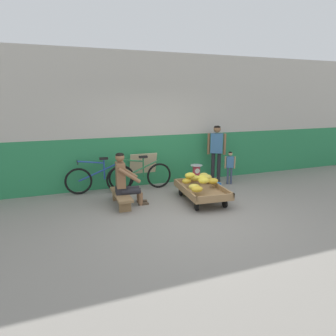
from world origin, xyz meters
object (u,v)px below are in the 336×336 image
object	(u,v)px
banana_cart	(202,191)
bicycle_near_left	(100,178)
customer_child	(230,164)
weighing_scale	(196,170)
bicycle_far_left	(139,176)
shopping_bag	(217,188)
plastic_crate	(196,182)
sign_board	(143,169)
low_bench	(121,196)
customer_adult	(217,147)
vendor_seated	(125,179)

from	to	relation	value
banana_cart	bicycle_near_left	xyz separation A→B (m)	(-1.98, 1.48, 0.11)
customer_child	bicycle_near_left	bearing A→B (deg)	171.52
customer_child	weighing_scale	bearing A→B (deg)	179.26
bicycle_far_left	banana_cart	bearing A→B (deg)	-51.91
banana_cart	bicycle_near_left	size ratio (longest dim) A/B	0.91
weighing_scale	shopping_bag	distance (m)	0.70
bicycle_far_left	customer_child	size ratio (longest dim) A/B	1.90
plastic_crate	bicycle_far_left	xyz separation A→B (m)	(-1.40, 0.33, 0.20)
shopping_bag	weighing_scale	bearing A→B (deg)	117.95
plastic_crate	sign_board	size ratio (longest dim) A/B	0.41
plastic_crate	customer_child	distance (m)	1.05
low_bench	banana_cart	bearing A→B (deg)	-12.36
customer_adult	bicycle_near_left	bearing A→B (deg)	177.43
customer_adult	shopping_bag	world-z (taller)	customer_adult
plastic_crate	bicycle_near_left	size ratio (longest dim) A/B	0.22
bicycle_near_left	bicycle_far_left	distance (m)	0.95
bicycle_near_left	low_bench	bearing A→B (deg)	-76.59
vendor_seated	bicycle_near_left	xyz separation A→B (m)	(-0.35, 1.11, -0.21)
vendor_seated	bicycle_near_left	distance (m)	1.18
plastic_crate	bicycle_far_left	distance (m)	1.45
bicycle_near_left	vendor_seated	bearing A→B (deg)	-72.50
plastic_crate	bicycle_far_left	bearing A→B (deg)	166.58
bicycle_near_left	customer_adult	distance (m)	3.15
sign_board	bicycle_near_left	bearing A→B (deg)	-168.89
low_bench	bicycle_far_left	distance (m)	1.18
banana_cart	bicycle_far_left	distance (m)	1.69
low_bench	bicycle_far_left	size ratio (longest dim) A/B	0.67
shopping_bag	customer_child	bearing A→B (deg)	37.85
bicycle_far_left	sign_board	size ratio (longest dim) A/B	1.91
shopping_bag	banana_cart	bearing A→B (deg)	-144.93
banana_cart	plastic_crate	size ratio (longest dim) A/B	4.18
sign_board	customer_adult	distance (m)	2.06
bicycle_far_left	shopping_bag	world-z (taller)	bicycle_far_left
low_bench	shopping_bag	world-z (taller)	low_bench
banana_cart	plastic_crate	distance (m)	1.06
vendor_seated	bicycle_far_left	bearing A→B (deg)	58.51
weighing_scale	low_bench	bearing A→B (deg)	-163.39
plastic_crate	bicycle_near_left	xyz separation A→B (m)	(-2.34, 0.48, 0.20)
banana_cart	plastic_crate	world-z (taller)	banana_cart
vendor_seated	sign_board	world-z (taller)	vendor_seated
weighing_scale	sign_board	world-z (taller)	sign_board
bicycle_far_left	shopping_bag	distance (m)	1.91
banana_cart	sign_board	xyz separation A→B (m)	(-0.85, 1.70, 0.19)
banana_cart	customer_child	size ratio (longest dim) A/B	1.72
low_bench	customer_adult	bearing A→B (deg)	18.74
sign_board	plastic_crate	bearing A→B (deg)	-30.30
low_bench	plastic_crate	bearing A→B (deg)	16.64
plastic_crate	bicycle_near_left	world-z (taller)	bicycle_near_left
bicycle_near_left	sign_board	distance (m)	1.16
low_bench	shopping_bag	distance (m)	2.36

